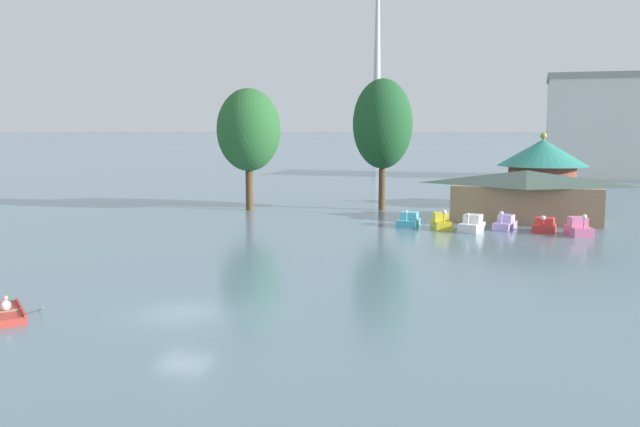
# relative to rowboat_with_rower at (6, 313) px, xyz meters

# --- Properties ---
(ground_plane) EXTENTS (2000.00, 2000.00, 0.00)m
(ground_plane) POSITION_rel_rowboat_with_rower_xyz_m (7.27, 3.11, -0.21)
(ground_plane) COLOR slate
(rowboat_with_rower) EXTENTS (3.56, 3.46, 1.12)m
(rowboat_with_rower) POSITION_rel_rowboat_with_rower_xyz_m (0.00, 0.00, 0.00)
(rowboat_with_rower) COLOR #B7382D
(rowboat_with_rower) RESTS_ON ground
(pedal_boat_cyan) EXTENTS (1.71, 2.67, 1.51)m
(pedal_boat_cyan) POSITION_rel_rowboat_with_rower_xyz_m (12.41, 33.85, 0.27)
(pedal_boat_cyan) COLOR #4CB7CC
(pedal_boat_cyan) RESTS_ON ground
(pedal_boat_yellow) EXTENTS (2.15, 2.88, 1.74)m
(pedal_boat_yellow) POSITION_rel_rowboat_with_rower_xyz_m (15.31, 33.11, 0.33)
(pedal_boat_yellow) COLOR yellow
(pedal_boat_yellow) RESTS_ON ground
(pedal_boat_white) EXTENTS (2.10, 3.04, 1.63)m
(pedal_boat_white) POSITION_rel_rowboat_with_rower_xyz_m (17.88, 32.58, 0.33)
(pedal_boat_white) COLOR white
(pedal_boat_white) RESTS_ON ground
(pedal_boat_lavender) EXTENTS (1.97, 3.18, 1.63)m
(pedal_boat_lavender) POSITION_rel_rowboat_with_rower_xyz_m (20.44, 34.75, 0.26)
(pedal_boat_lavender) COLOR #B299D8
(pedal_boat_lavender) RESTS_ON ground
(pedal_boat_red) EXTENTS (1.97, 2.59, 1.47)m
(pedal_boat_red) POSITION_rel_rowboat_with_rower_xyz_m (23.58, 33.87, 0.26)
(pedal_boat_red) COLOR red
(pedal_boat_red) RESTS_ON ground
(pedal_boat_pink) EXTENTS (2.20, 2.92, 1.84)m
(pedal_boat_pink) POSITION_rel_rowboat_with_rower_xyz_m (26.13, 32.59, 0.38)
(pedal_boat_pink) COLOR pink
(pedal_boat_pink) RESTS_ON ground
(boathouse) EXTENTS (13.90, 7.14, 4.62)m
(boathouse) POSITION_rel_rowboat_with_rower_xyz_m (21.99, 40.15, 2.21)
(boathouse) COLOR #9E7F5B
(boathouse) RESTS_ON ground
(green_roof_pavilion) EXTENTS (9.51, 9.51, 7.89)m
(green_roof_pavilion) POSITION_rel_rowboat_with_rower_xyz_m (23.46, 52.65, 3.93)
(green_roof_pavilion) COLOR brown
(green_roof_pavilion) RESTS_ON ground
(shoreline_tree_tall_left) EXTENTS (6.47, 6.47, 12.39)m
(shoreline_tree_tall_left) POSITION_rel_rowboat_with_rower_xyz_m (-5.21, 40.41, 7.95)
(shoreline_tree_tall_left) COLOR brown
(shoreline_tree_tall_left) RESTS_ON ground
(shoreline_tree_mid) EXTENTS (6.06, 6.06, 13.35)m
(shoreline_tree_mid) POSITION_rel_rowboat_with_rower_xyz_m (7.75, 44.53, 8.56)
(shoreline_tree_mid) COLOR brown
(shoreline_tree_mid) RESTS_ON ground
(background_building_block) EXTENTS (29.28, 14.56, 16.86)m
(background_building_block) POSITION_rel_rowboat_with_rower_xyz_m (38.87, 97.68, 8.24)
(background_building_block) COLOR silver
(background_building_block) RESTS_ON ground
(distant_broadcast_tower) EXTENTS (8.45, 8.45, 166.75)m
(distant_broadcast_tower) POSITION_rel_rowboat_with_rower_xyz_m (-72.32, 402.19, 74.31)
(distant_broadcast_tower) COLOR #B7BCC6
(distant_broadcast_tower) RESTS_ON ground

